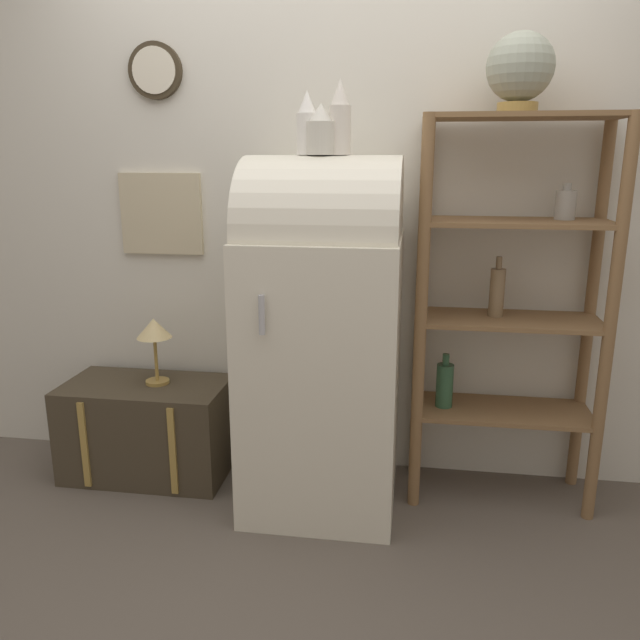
{
  "coord_description": "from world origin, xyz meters",
  "views": [
    {
      "loc": [
        0.37,
        -2.3,
        1.49
      ],
      "look_at": [
        -0.01,
        0.21,
        0.82
      ],
      "focal_mm": 35.0,
      "sensor_mm": 36.0,
      "label": 1
    }
  ],
  "objects_px": {
    "vase_left": "(307,125)",
    "vase_center": "(321,131)",
    "desk_lamp": "(154,333)",
    "globe": "(520,69)",
    "refrigerator": "(323,330)",
    "suitcase_trunk": "(148,429)",
    "vase_right": "(340,120)"
  },
  "relations": [
    {
      "from": "vase_center",
      "to": "suitcase_trunk",
      "type": "bearing_deg",
      "value": 173.49
    },
    {
      "from": "vase_right",
      "to": "vase_left",
      "type": "bearing_deg",
      "value": 178.52
    },
    {
      "from": "vase_left",
      "to": "vase_right",
      "type": "relative_size",
      "value": 0.86
    },
    {
      "from": "globe",
      "to": "vase_left",
      "type": "relative_size",
      "value": 1.22
    },
    {
      "from": "vase_left",
      "to": "vase_center",
      "type": "xyz_separation_m",
      "value": [
        0.06,
        -0.02,
        -0.02
      ]
    },
    {
      "from": "desk_lamp",
      "to": "vase_center",
      "type": "bearing_deg",
      "value": -8.23
    },
    {
      "from": "globe",
      "to": "vase_center",
      "type": "relative_size",
      "value": 1.54
    },
    {
      "from": "globe",
      "to": "vase_center",
      "type": "height_order",
      "value": "globe"
    },
    {
      "from": "refrigerator",
      "to": "desk_lamp",
      "type": "relative_size",
      "value": 4.76
    },
    {
      "from": "globe",
      "to": "vase_left",
      "type": "bearing_deg",
      "value": -172.07
    },
    {
      "from": "refrigerator",
      "to": "vase_right",
      "type": "distance_m",
      "value": 0.85
    },
    {
      "from": "suitcase_trunk",
      "to": "vase_right",
      "type": "xyz_separation_m",
      "value": [
        0.93,
        -0.08,
        1.4
      ]
    },
    {
      "from": "refrigerator",
      "to": "globe",
      "type": "height_order",
      "value": "globe"
    },
    {
      "from": "refrigerator",
      "to": "vase_center",
      "type": "relative_size",
      "value": 7.75
    },
    {
      "from": "vase_left",
      "to": "vase_center",
      "type": "distance_m",
      "value": 0.07
    },
    {
      "from": "refrigerator",
      "to": "suitcase_trunk",
      "type": "distance_m",
      "value": 1.03
    },
    {
      "from": "refrigerator",
      "to": "desk_lamp",
      "type": "xyz_separation_m",
      "value": [
        -0.81,
        0.11,
        -0.08
      ]
    },
    {
      "from": "vase_center",
      "to": "globe",
      "type": "bearing_deg",
      "value": 10.06
    },
    {
      "from": "refrigerator",
      "to": "globe",
      "type": "relative_size",
      "value": 5.03
    },
    {
      "from": "vase_center",
      "to": "desk_lamp",
      "type": "height_order",
      "value": "vase_center"
    },
    {
      "from": "globe",
      "to": "vase_right",
      "type": "relative_size",
      "value": 1.04
    },
    {
      "from": "vase_center",
      "to": "refrigerator",
      "type": "bearing_deg",
      "value": 51.49
    },
    {
      "from": "refrigerator",
      "to": "vase_center",
      "type": "distance_m",
      "value": 0.81
    },
    {
      "from": "vase_center",
      "to": "desk_lamp",
      "type": "xyz_separation_m",
      "value": [
        -0.8,
        0.12,
        -0.88
      ]
    },
    {
      "from": "globe",
      "to": "vase_center",
      "type": "distance_m",
      "value": 0.8
    },
    {
      "from": "refrigerator",
      "to": "globe",
      "type": "distance_m",
      "value": 1.28
    },
    {
      "from": "vase_right",
      "to": "refrigerator",
      "type": "bearing_deg",
      "value": -173.14
    },
    {
      "from": "suitcase_trunk",
      "to": "globe",
      "type": "xyz_separation_m",
      "value": [
        1.61,
        0.04,
        1.59
      ]
    },
    {
      "from": "vase_left",
      "to": "desk_lamp",
      "type": "xyz_separation_m",
      "value": [
        -0.74,
        0.1,
        -0.91
      ]
    },
    {
      "from": "suitcase_trunk",
      "to": "vase_right",
      "type": "height_order",
      "value": "vase_right"
    },
    {
      "from": "refrigerator",
      "to": "suitcase_trunk",
      "type": "bearing_deg",
      "value": 174.16
    },
    {
      "from": "suitcase_trunk",
      "to": "vase_center",
      "type": "xyz_separation_m",
      "value": [
        0.86,
        -0.1,
        1.36
      ]
    }
  ]
}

